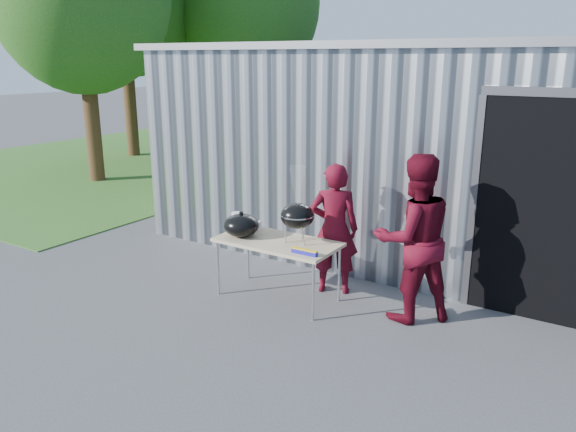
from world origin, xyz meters
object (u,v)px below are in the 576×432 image
Objects in this scene: folding_table at (278,244)px; person_bystander at (414,239)px; kettle_grill at (297,208)px; person_cook at (334,229)px.

person_bystander reaches higher than folding_table.
folding_table is at bearing -31.85° from person_bystander.
kettle_grill is at bearing 17.12° from folding_table.
person_bystander is (1.34, 0.29, -0.22)m from kettle_grill.
person_bystander reaches higher than kettle_grill.
folding_table is at bearing 25.54° from person_cook.
person_cook is (0.48, 0.56, 0.12)m from folding_table.
folding_table is 1.64m from person_bystander.
person_cook is (0.24, 0.48, -0.34)m from kettle_grill.
folding_table is 0.53m from kettle_grill.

